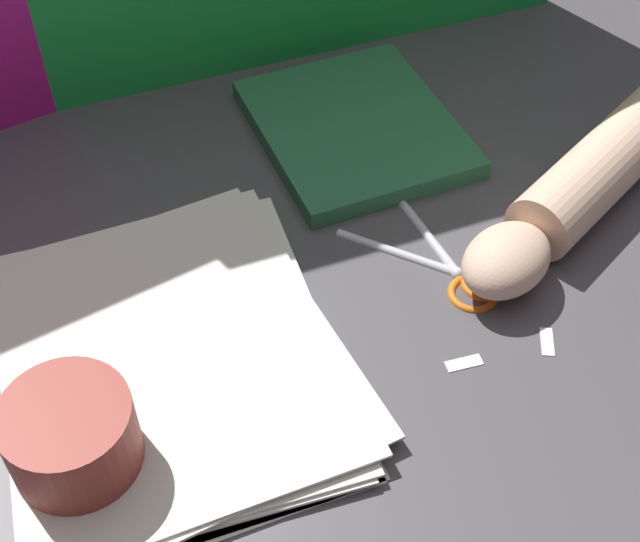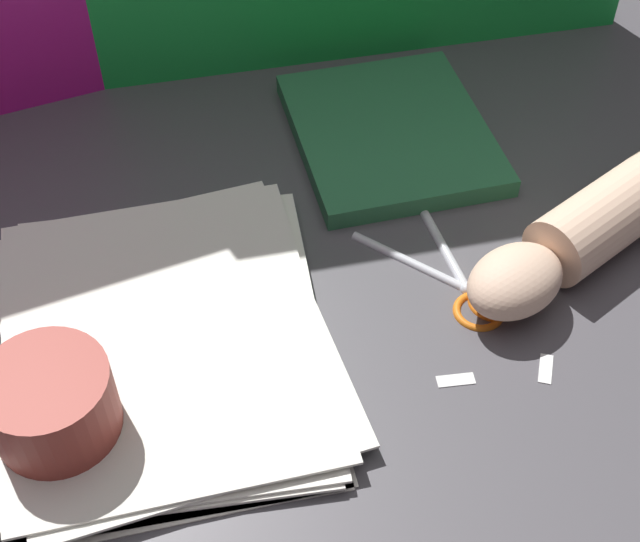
# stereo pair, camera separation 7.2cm
# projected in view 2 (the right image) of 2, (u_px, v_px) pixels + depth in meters

# --- Properties ---
(ground_plane) EXTENTS (6.00, 6.00, 0.00)m
(ground_plane) POSITION_uv_depth(u_px,v_px,m) (297.00, 336.00, 0.75)
(ground_plane) COLOR #4C494F
(paper_stack) EXTENTS (0.29, 0.33, 0.02)m
(paper_stack) POSITION_uv_depth(u_px,v_px,m) (163.00, 342.00, 0.74)
(paper_stack) COLOR white
(paper_stack) RESTS_ON ground_plane
(book_closed) EXTENTS (0.19, 0.23, 0.02)m
(book_closed) POSITION_uv_depth(u_px,v_px,m) (390.00, 133.00, 0.92)
(book_closed) COLOR #2D7247
(book_closed) RESTS_ON ground_plane
(scissors) EXTENTS (0.13, 0.17, 0.01)m
(scissors) POSITION_uv_depth(u_px,v_px,m) (461.00, 281.00, 0.79)
(scissors) COLOR silver
(scissors) RESTS_ON ground_plane
(hand_forearm) EXTENTS (0.34, 0.21, 0.07)m
(hand_forearm) POSITION_uv_depth(u_px,v_px,m) (614.00, 211.00, 0.81)
(hand_forearm) COLOR beige
(hand_forearm) RESTS_ON ground_plane
(paper_scrap_near) EXTENTS (0.02, 0.03, 0.00)m
(paper_scrap_near) POSITION_uv_depth(u_px,v_px,m) (546.00, 368.00, 0.73)
(paper_scrap_near) COLOR white
(paper_scrap_near) RESTS_ON ground_plane
(paper_scrap_mid) EXTENTS (0.03, 0.01, 0.00)m
(paper_scrap_mid) POSITION_uv_depth(u_px,v_px,m) (456.00, 380.00, 0.72)
(paper_scrap_mid) COLOR white
(paper_scrap_mid) RESTS_ON ground_plane
(mug) EXTENTS (0.09, 0.09, 0.08)m
(mug) POSITION_uv_depth(u_px,v_px,m) (54.00, 409.00, 0.66)
(mug) COLOR #99382D
(mug) RESTS_ON ground_plane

